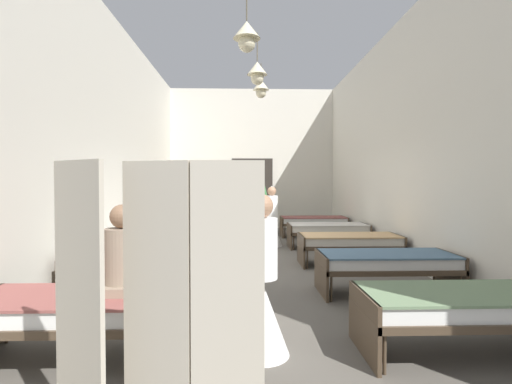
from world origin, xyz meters
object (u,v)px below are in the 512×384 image
object	(u,v)px
bed_right_row_4	(313,221)
privacy_screen	(155,308)
bed_right_row_0	(464,306)
potted_plant	(265,204)
nurse_near_aisle	(272,225)
patient_seated_primary	(163,234)
bed_left_row_2	(167,242)
bed_left_row_3	(183,230)
bed_left_row_4	(194,222)
nurse_far_aisle	(247,219)
patient_seated_secondary	(122,260)
bed_left_row_1	(139,264)
nurse_mid_aisle	(261,297)
bed_right_row_1	(386,262)
bed_right_row_2	(349,242)
bed_right_row_3	(328,229)
bed_left_row_0	(80,310)

from	to	relation	value
bed_right_row_4	privacy_screen	xyz separation A→B (m)	(-2.53, -8.82, 0.41)
bed_right_row_0	potted_plant	distance (m)	8.65
bed_right_row_0	nurse_near_aisle	size ratio (longest dim) A/B	1.28
patient_seated_primary	bed_right_row_0	bearing A→B (deg)	-30.49
bed_left_row_2	nurse_near_aisle	distance (m)	3.04
bed_left_row_3	bed_left_row_4	world-z (taller)	same
bed_left_row_3	nurse_far_aisle	xyz separation A→B (m)	(1.53, 1.61, 0.09)
patient_seated_secondary	bed_left_row_1	bearing A→B (deg)	100.96
bed_right_row_4	nurse_mid_aisle	xyz separation A→B (m)	(-1.86, -7.57, 0.09)
bed_right_row_0	bed_left_row_4	world-z (taller)	same
bed_right_row_1	privacy_screen	distance (m)	4.04
bed_right_row_1	bed_left_row_4	xyz separation A→B (m)	(-3.48, 5.70, 0.00)
bed_right_row_2	bed_left_row_3	xyz separation A→B (m)	(-3.48, 1.90, 0.00)
bed_left_row_1	nurse_mid_aisle	bearing A→B (deg)	-49.09
patient_seated_secondary	bed_left_row_2	bearing A→B (deg)	95.39
bed_left_row_4	bed_right_row_4	world-z (taller)	same
privacy_screen	patient_seated_primary	bearing A→B (deg)	117.72
bed_right_row_3	potted_plant	world-z (taller)	potted_plant
bed_right_row_4	privacy_screen	distance (m)	9.18
bed_right_row_2	patient_seated_secondary	distance (m)	4.87
patient_seated_primary	privacy_screen	bearing A→B (deg)	-78.91
bed_left_row_0	bed_left_row_4	world-z (taller)	same
bed_right_row_2	bed_right_row_1	bearing A→B (deg)	-90.00
bed_right_row_2	nurse_mid_aisle	xyz separation A→B (m)	(-1.86, -3.77, 0.09)
bed_left_row_2	bed_left_row_3	distance (m)	1.90
bed_left_row_4	patient_seated_secondary	world-z (taller)	patient_seated_secondary
bed_right_row_3	nurse_near_aisle	world-z (taller)	nurse_near_aisle
bed_left_row_0	bed_right_row_3	bearing A→B (deg)	58.58
bed_left_row_1	patient_seated_primary	distance (m)	0.56
bed_left_row_4	nurse_mid_aisle	bearing A→B (deg)	-77.93
nurse_mid_aisle	bed_left_row_4	bearing A→B (deg)	132.98
bed_left_row_4	bed_right_row_4	size ratio (longest dim) A/B	1.00
bed_right_row_2	bed_left_row_3	size ratio (longest dim) A/B	1.00
bed_right_row_3	nurse_near_aisle	distance (m)	1.36
bed_right_row_0	patient_seated_secondary	distance (m)	3.16
bed_left_row_1	bed_right_row_2	xyz separation A→B (m)	(3.48, 1.90, 0.00)
bed_right_row_3	bed_right_row_4	size ratio (longest dim) A/B	1.00
bed_right_row_1	bed_left_row_4	world-z (taller)	same
bed_right_row_0	privacy_screen	distance (m)	2.84
patient_seated_secondary	privacy_screen	size ratio (longest dim) A/B	0.47
bed_right_row_3	potted_plant	bearing A→B (deg)	115.74
nurse_near_aisle	bed_right_row_0	bearing A→B (deg)	-115.19
bed_left_row_2	bed_left_row_0	bearing A→B (deg)	-90.00
bed_left_row_3	privacy_screen	world-z (taller)	privacy_screen
bed_left_row_1	bed_left_row_2	xyz separation A→B (m)	(0.00, 1.90, 0.00)
bed_left_row_0	bed_right_row_2	bearing A→B (deg)	47.50
nurse_far_aisle	bed_left_row_1	bearing A→B (deg)	-141.31
bed_right_row_4	patient_seated_secondary	size ratio (longest dim) A/B	2.37
nurse_near_aisle	privacy_screen	xyz separation A→B (m)	(-1.20, -7.17, 0.32)
bed_left_row_0	bed_left_row_1	size ratio (longest dim) A/B	1.00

